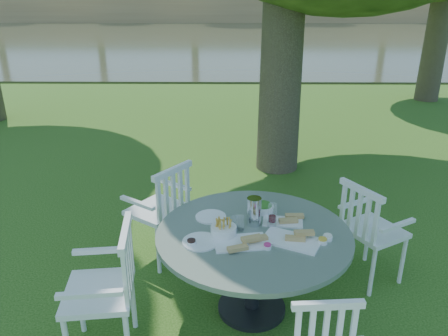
{
  "coord_description": "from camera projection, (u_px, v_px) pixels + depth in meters",
  "views": [
    {
      "loc": [
        0.05,
        -3.81,
        2.45
      ],
      "look_at": [
        0.0,
        0.2,
        0.85
      ],
      "focal_mm": 35.0,
      "sensor_mm": 36.0,
      "label": 1
    }
  ],
  "objects": [
    {
      "name": "ground",
      "position": [
        224.0,
        253.0,
        4.45
      ],
      "size": [
        140.0,
        140.0,
        0.0
      ],
      "primitive_type": "plane",
      "color": "#1C420D",
      "rests_on": "ground"
    },
    {
      "name": "river",
      "position": [
        229.0,
        39.0,
        25.81
      ],
      "size": [
        100.0,
        28.0,
        0.12
      ],
      "primitive_type": "cube",
      "color": "#363821",
      "rests_on": "ground"
    },
    {
      "name": "tableware",
      "position": [
        249.0,
        225.0,
        3.39
      ],
      "size": [
        1.12,
        0.76,
        0.23
      ],
      "color": "white",
      "rests_on": "table"
    },
    {
      "name": "chair_ne",
      "position": [
        366.0,
        226.0,
        3.82
      ],
      "size": [
        0.63,
        0.64,
        0.95
      ],
      "rotation": [
        0.0,
        0.0,
        -4.19
      ],
      "color": "white",
      "rests_on": "ground"
    },
    {
      "name": "chair_sw",
      "position": [
        112.0,
        282.0,
        3.03
      ],
      "size": [
        0.53,
        0.56,
        1.0
      ],
      "rotation": [
        0.0,
        0.0,
        -1.45
      ],
      "color": "white",
      "rests_on": "ground"
    },
    {
      "name": "chair_nw",
      "position": [
        165.0,
        206.0,
        4.14
      ],
      "size": [
        0.67,
        0.68,
        0.99
      ],
      "rotation": [
        0.0,
        0.0,
        -2.18
      ],
      "color": "white",
      "rests_on": "ground"
    },
    {
      "name": "table",
      "position": [
        253.0,
        246.0,
        3.42
      ],
      "size": [
        1.52,
        1.52,
        0.74
      ],
      "color": "black",
      "rests_on": "ground"
    }
  ]
}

